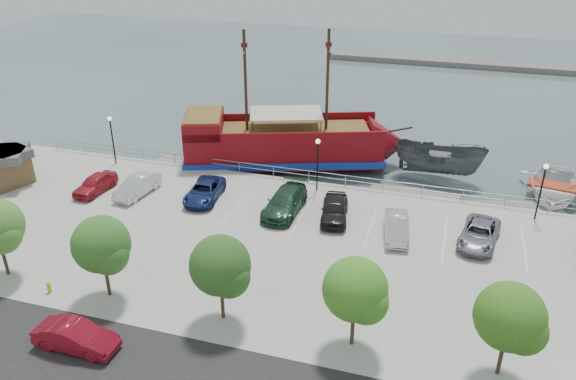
# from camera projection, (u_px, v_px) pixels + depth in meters

# --- Properties ---
(ground) EXTENTS (160.00, 160.00, 0.00)m
(ground) POSITION_uv_depth(u_px,v_px,m) (293.00, 243.00, 38.96)
(ground) COLOR #3A494A
(sidewalk) EXTENTS (100.00, 4.00, 0.05)m
(sidewalk) POSITION_uv_depth(u_px,v_px,m) (241.00, 321.00, 29.94)
(sidewalk) COLOR #A4A3A0
(sidewalk) RESTS_ON land_slab
(seawall_railing) EXTENTS (50.00, 0.06, 1.00)m
(seawall_railing) POSITION_uv_depth(u_px,v_px,m) (321.00, 177.00, 44.97)
(seawall_railing) COLOR gray
(seawall_railing) RESTS_ON land_slab
(far_shore) EXTENTS (40.00, 3.00, 0.80)m
(far_shore) POSITION_uv_depth(u_px,v_px,m) (462.00, 63.00, 83.32)
(far_shore) COLOR #676058
(far_shore) RESTS_ON ground
(pirate_ship) EXTENTS (20.41, 11.62, 12.67)m
(pirate_ship) POSITION_uv_depth(u_px,v_px,m) (300.00, 144.00, 49.81)
(pirate_ship) COLOR maroon
(pirate_ship) RESTS_ON ground
(patrol_boat) EXTENTS (7.91, 3.53, 2.98)m
(patrol_boat) POSITION_uv_depth(u_px,v_px,m) (439.00, 162.00, 47.73)
(patrol_boat) COLOR #484D50
(patrol_boat) RESTS_ON ground
(speedboat) EXTENTS (7.00, 8.88, 1.66)m
(speedboat) POSITION_uv_depth(u_px,v_px,m) (554.00, 189.00, 44.64)
(speedboat) COLOR white
(speedboat) RESTS_ON ground
(dock_west) EXTENTS (6.64, 3.49, 0.36)m
(dock_west) POSITION_uv_depth(u_px,v_px,m) (186.00, 167.00, 50.06)
(dock_west) COLOR gray
(dock_west) RESTS_ON ground
(dock_mid) EXTENTS (7.03, 2.07, 0.40)m
(dock_mid) POSITION_uv_depth(u_px,v_px,m) (414.00, 196.00, 44.85)
(dock_mid) COLOR gray
(dock_mid) RESTS_ON ground
(dock_east) EXTENTS (7.63, 4.06, 0.42)m
(dock_east) POSITION_uv_depth(u_px,v_px,m) (512.00, 209.00, 42.91)
(dock_east) COLOR slate
(dock_east) RESTS_ON ground
(shed) EXTENTS (4.43, 4.43, 2.84)m
(shed) POSITION_uv_depth(u_px,v_px,m) (5.00, 166.00, 44.55)
(shed) COLOR brown
(shed) RESTS_ON land_slab
(street_sedan) EXTENTS (4.30, 1.51, 1.42)m
(street_sedan) POSITION_uv_depth(u_px,v_px,m) (76.00, 337.00, 27.83)
(street_sedan) COLOR maroon
(street_sedan) RESTS_ON street
(fire_hydrant) EXTENTS (0.24, 0.24, 0.69)m
(fire_hydrant) POSITION_uv_depth(u_px,v_px,m) (49.00, 287.00, 32.06)
(fire_hydrant) COLOR #C5B209
(fire_hydrant) RESTS_ON sidewalk
(lamp_post_left) EXTENTS (0.36, 0.36, 4.28)m
(lamp_post_left) POSITION_uv_depth(u_px,v_px,m) (111.00, 132.00, 47.45)
(lamp_post_left) COLOR black
(lamp_post_left) RESTS_ON land_slab
(lamp_post_mid) EXTENTS (0.36, 0.36, 4.28)m
(lamp_post_mid) POSITION_uv_depth(u_px,v_px,m) (318.00, 156.00, 42.78)
(lamp_post_mid) COLOR black
(lamp_post_mid) RESTS_ON land_slab
(lamp_post_right) EXTENTS (0.36, 0.36, 4.28)m
(lamp_post_right) POSITION_uv_depth(u_px,v_px,m) (543.00, 182.00, 38.62)
(lamp_post_right) COLOR black
(lamp_post_right) RESTS_ON land_slab
(tree_c) EXTENTS (3.30, 3.20, 5.00)m
(tree_c) POSITION_uv_depth(u_px,v_px,m) (103.00, 247.00, 30.46)
(tree_c) COLOR #473321
(tree_c) RESTS_ON sidewalk
(tree_d) EXTENTS (3.30, 3.20, 5.00)m
(tree_d) POSITION_uv_depth(u_px,v_px,m) (222.00, 268.00, 28.64)
(tree_d) COLOR #473321
(tree_d) RESTS_ON sidewalk
(tree_e) EXTENTS (3.30, 3.20, 5.00)m
(tree_e) POSITION_uv_depth(u_px,v_px,m) (358.00, 292.00, 26.82)
(tree_e) COLOR #473321
(tree_e) RESTS_ON sidewalk
(tree_f) EXTENTS (3.30, 3.20, 5.00)m
(tree_f) POSITION_uv_depth(u_px,v_px,m) (513.00, 320.00, 25.00)
(tree_f) COLOR #473321
(tree_f) RESTS_ON sidewalk
(parked_car_a) EXTENTS (2.00, 4.22, 1.39)m
(parked_car_a) POSITION_uv_depth(u_px,v_px,m) (95.00, 184.00, 43.53)
(parked_car_a) COLOR #AB1C28
(parked_car_a) RESTS_ON land_slab
(parked_car_b) EXTENTS (2.08, 4.52, 1.44)m
(parked_car_b) POSITION_uv_depth(u_px,v_px,m) (137.00, 186.00, 43.09)
(parked_car_b) COLOR silver
(parked_car_b) RESTS_ON land_slab
(parked_car_c) EXTENTS (2.68, 5.00, 1.33)m
(parked_car_c) POSITION_uv_depth(u_px,v_px,m) (204.00, 191.00, 42.43)
(parked_car_c) COLOR navy
(parked_car_c) RESTS_ON land_slab
(parked_car_d) EXTENTS (2.43, 5.58, 1.60)m
(parked_car_d) POSITION_uv_depth(u_px,v_px,m) (285.00, 202.00, 40.57)
(parked_car_d) COLOR #1F432D
(parked_car_d) RESTS_ON land_slab
(parked_car_e) EXTENTS (2.54, 4.79, 1.55)m
(parked_car_e) POSITION_uv_depth(u_px,v_px,m) (335.00, 209.00, 39.65)
(parked_car_e) COLOR black
(parked_car_e) RESTS_ON land_slab
(parked_car_f) EXTENTS (2.19, 4.51, 1.42)m
(parked_car_f) POSITION_uv_depth(u_px,v_px,m) (396.00, 227.00, 37.51)
(parked_car_f) COLOR silver
(parked_car_f) RESTS_ON land_slab
(parked_car_g) EXTENTS (3.04, 5.18, 1.35)m
(parked_car_g) POSITION_uv_depth(u_px,v_px,m) (479.00, 234.00, 36.76)
(parked_car_g) COLOR gray
(parked_car_g) RESTS_ON land_slab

